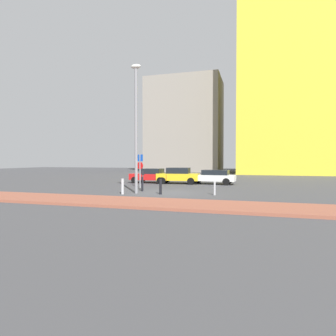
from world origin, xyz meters
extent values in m
plane|color=#424244|center=(0.00, 0.00, 0.00)|extent=(120.00, 120.00, 0.00)
cube|color=#93513D|center=(0.00, -5.13, 0.07)|extent=(40.00, 3.22, 0.14)
cube|color=red|center=(-3.99, 7.87, 0.62)|extent=(4.01, 2.01, 0.60)
cube|color=black|center=(-3.80, 7.86, 1.17)|extent=(1.97, 1.77, 0.51)
cylinder|color=black|center=(-5.36, 7.02, 0.32)|extent=(0.65, 0.25, 0.64)
cylinder|color=black|center=(-5.28, 8.84, 0.32)|extent=(0.65, 0.25, 0.64)
cylinder|color=black|center=(-2.69, 6.89, 0.32)|extent=(0.65, 0.25, 0.64)
cylinder|color=black|center=(-2.61, 8.72, 0.32)|extent=(0.65, 0.25, 0.64)
cube|color=gold|center=(-1.16, 7.82, 0.65)|extent=(4.07, 2.04, 0.66)
cube|color=black|center=(-1.14, 7.82, 1.26)|extent=(2.20, 1.78, 0.55)
cylinder|color=black|center=(-2.45, 6.84, 0.32)|extent=(0.65, 0.26, 0.64)
cylinder|color=black|center=(-2.57, 8.62, 0.32)|extent=(0.65, 0.26, 0.64)
cylinder|color=black|center=(0.24, 7.01, 0.32)|extent=(0.65, 0.26, 0.64)
cylinder|color=black|center=(0.12, 8.80, 0.32)|extent=(0.65, 0.26, 0.64)
cube|color=white|center=(2.01, 8.09, 0.60)|extent=(4.45, 1.92, 0.56)
cube|color=black|center=(2.38, 8.07, 1.11)|extent=(2.47, 1.67, 0.46)
cylinder|color=black|center=(0.48, 7.34, 0.32)|extent=(0.65, 0.26, 0.64)
cylinder|color=black|center=(0.58, 9.00, 0.32)|extent=(0.65, 0.26, 0.64)
cylinder|color=black|center=(3.44, 7.17, 0.32)|extent=(0.65, 0.26, 0.64)
cylinder|color=black|center=(3.54, 8.83, 0.32)|extent=(0.65, 0.26, 0.64)
cylinder|color=gray|center=(-3.04, 2.73, 1.37)|extent=(0.10, 0.10, 2.74)
cube|color=#1447B7|center=(-3.04, 2.73, 2.44)|extent=(0.54, 0.20, 0.55)
cylinder|color=red|center=(-3.04, 2.73, 1.81)|extent=(0.58, 0.20, 0.60)
cylinder|color=#4C4C51|center=(-2.12, 1.04, 0.58)|extent=(0.08, 0.08, 1.16)
cube|color=black|center=(-2.12, 1.04, 1.30)|extent=(0.18, 0.14, 0.28)
cylinder|color=gray|center=(-1.87, -0.84, 4.19)|extent=(0.20, 0.20, 8.39)
ellipsoid|color=silver|center=(-1.87, -0.84, 8.54)|extent=(0.70, 0.36, 0.30)
cylinder|color=#B7B7BC|center=(3.35, -0.31, 0.43)|extent=(0.13, 0.13, 0.87)
cylinder|color=black|center=(-1.96, 0.50, 0.53)|extent=(0.15, 0.15, 1.06)
cylinder|color=black|center=(-0.11, -0.91, 0.50)|extent=(0.18, 0.18, 0.99)
cylinder|color=#B7B7BC|center=(-2.53, -1.60, 0.52)|extent=(0.18, 0.18, 1.03)
cube|color=gold|center=(10.46, 33.39, 15.10)|extent=(14.48, 14.22, 30.19)
cube|color=gray|center=(-7.61, 38.47, 9.29)|extent=(14.59, 10.25, 18.57)
camera|label=1|loc=(5.68, -18.76, 2.24)|focal=30.58mm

